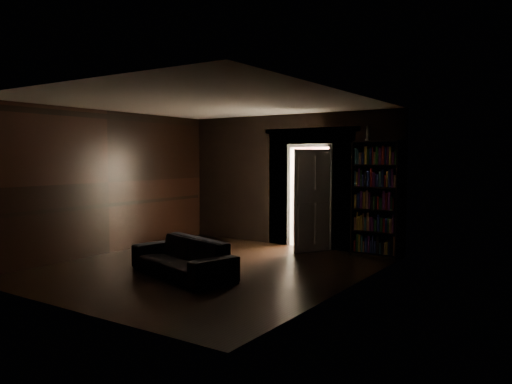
# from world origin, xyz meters

# --- Properties ---
(ground) EXTENTS (5.50, 5.50, 0.00)m
(ground) POSITION_xyz_m (0.00, 0.00, 0.00)
(ground) COLOR black
(ground) RESTS_ON ground
(room_walls) EXTENTS (5.02, 5.61, 2.84)m
(room_walls) POSITION_xyz_m (-0.01, 1.07, 1.68)
(room_walls) COLOR black
(room_walls) RESTS_ON ground
(kitchen_alcove) EXTENTS (2.20, 1.80, 2.60)m
(kitchen_alcove) POSITION_xyz_m (0.50, 3.87, 1.21)
(kitchen_alcove) COLOR beige
(kitchen_alcove) RESTS_ON ground
(sofa) EXTENTS (2.19, 1.42, 0.78)m
(sofa) POSITION_xyz_m (-0.02, -0.61, 0.39)
(sofa) COLOR black
(sofa) RESTS_ON ground
(bookshelf) EXTENTS (0.94, 0.44, 2.20)m
(bookshelf) POSITION_xyz_m (2.00, 2.59, 1.10)
(bookshelf) COLOR black
(bookshelf) RESTS_ON ground
(refrigerator) EXTENTS (0.74, 0.68, 1.65)m
(refrigerator) POSITION_xyz_m (0.26, 4.11, 0.82)
(refrigerator) COLOR white
(refrigerator) RESTS_ON ground
(door) EXTENTS (0.45, 0.77, 2.05)m
(door) POSITION_xyz_m (0.76, 2.36, 1.02)
(door) COLOR silver
(door) RESTS_ON ground
(figurine) EXTENTS (0.12, 0.12, 0.29)m
(figurine) POSITION_xyz_m (1.81, 2.60, 2.35)
(figurine) COLOR white
(figurine) RESTS_ON bookshelf
(bottles) EXTENTS (0.65, 0.20, 0.26)m
(bottles) POSITION_xyz_m (0.19, 4.06, 1.78)
(bottles) COLOR black
(bottles) RESTS_ON refrigerator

